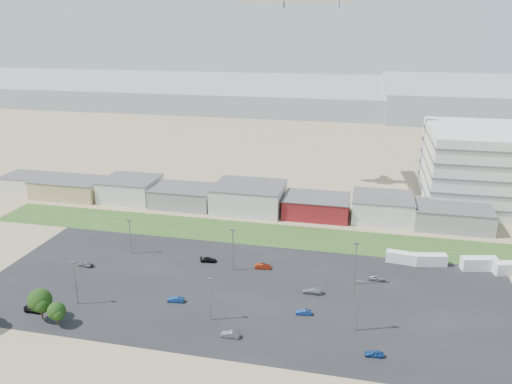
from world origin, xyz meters
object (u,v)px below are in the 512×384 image
(box_trailer_a, at_px, (401,257))
(parked_car_6, at_px, (208,260))
(parked_car_5, at_px, (86,264))
(parked_car_11, at_px, (263,266))
(parked_car_4, at_px, (176,299))
(parked_car_1, at_px, (304,312))
(parked_car_10, at_px, (34,310))
(parked_car_12, at_px, (312,291))
(parked_car_13, at_px, (230,334))
(parked_car_8, at_px, (376,278))
(parked_car_2, at_px, (374,354))

(box_trailer_a, xyz_separation_m, parked_car_6, (-47.54, -10.30, -0.80))
(parked_car_5, relative_size, parked_car_6, 0.91)
(parked_car_6, xyz_separation_m, parked_car_11, (14.17, -0.57, 0.05))
(parked_car_6, bearing_deg, box_trailer_a, -85.26)
(parked_car_4, relative_size, parked_car_11, 0.92)
(parked_car_1, bearing_deg, parked_car_10, -85.16)
(parked_car_4, xyz_separation_m, parked_car_10, (-27.45, -10.29, -0.01))
(parked_car_4, relative_size, parked_car_5, 0.97)
(parked_car_12, bearing_deg, parked_car_13, -33.16)
(parked_car_8, distance_m, parked_car_11, 27.26)
(parked_car_6, height_order, parked_car_10, parked_car_6)
(parked_car_11, height_order, parked_car_13, parked_car_11)
(parked_car_2, bearing_deg, parked_car_8, 174.62)
(parked_car_2, relative_size, parked_car_12, 0.78)
(parked_car_12, bearing_deg, parked_car_11, -124.34)
(parked_car_11, xyz_separation_m, parked_car_13, (-0.25, -29.09, -0.05))
(parked_car_5, bearing_deg, box_trailer_a, 110.31)
(parked_car_6, height_order, parked_car_13, parked_car_13)
(parked_car_2, height_order, parked_car_5, parked_car_5)
(parked_car_6, xyz_separation_m, parked_car_12, (27.27, -9.76, 0.03))
(parked_car_12, bearing_deg, box_trailer_a, 135.41)
(parked_car_5, xyz_separation_m, parked_car_12, (56.31, -0.77, -0.01))
(parked_car_4, bearing_deg, parked_car_10, -76.01)
(parked_car_2, height_order, parked_car_10, parked_car_10)
(parked_car_4, distance_m, parked_car_6, 19.90)
(parked_car_4, bearing_deg, box_trailer_a, 115.30)
(parked_car_1, height_order, parked_car_5, parked_car_5)
(parked_car_1, bearing_deg, parked_car_6, -132.01)
(box_trailer_a, xyz_separation_m, parked_car_2, (-6.65, -39.92, -0.83))
(parked_car_2, xyz_separation_m, parked_car_13, (-26.97, -0.04, 0.03))
(box_trailer_a, relative_size, parked_car_10, 1.84)
(parked_car_2, xyz_separation_m, parked_car_5, (-69.92, 20.63, 0.06))
(parked_car_5, distance_m, parked_car_13, 47.67)
(parked_car_10, bearing_deg, parked_car_4, -70.93)
(parked_car_10, bearing_deg, parked_car_12, -71.37)
(parked_car_2, height_order, parked_car_8, parked_car_8)
(parked_car_5, bearing_deg, parked_car_13, 70.48)
(parked_car_5, distance_m, parked_car_10, 21.18)
(box_trailer_a, distance_m, parked_car_10, 86.10)
(parked_car_5, relative_size, parked_car_8, 1.06)
(box_trailer_a, relative_size, parked_car_2, 2.20)
(parked_car_4, relative_size, parked_car_12, 0.84)
(parked_car_1, height_order, parked_car_10, parked_car_10)
(parked_car_5, height_order, parked_car_6, parked_car_5)
(parked_car_11, xyz_separation_m, parked_car_12, (13.11, -9.19, -0.02))
(parked_car_2, xyz_separation_m, parked_car_8, (0.54, 29.12, 0.02))
(box_trailer_a, xyz_separation_m, parked_car_13, (-33.62, -39.96, -0.80))
(box_trailer_a, bearing_deg, parked_car_2, -92.57)
(parked_car_6, bearing_deg, parked_car_2, -133.41)
(parked_car_8, bearing_deg, parked_car_2, 177.37)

